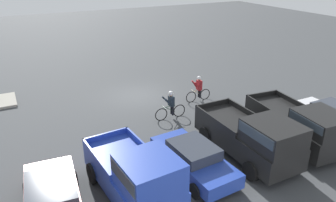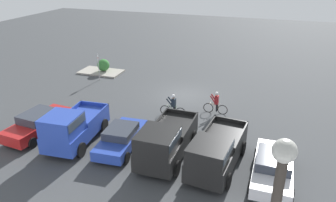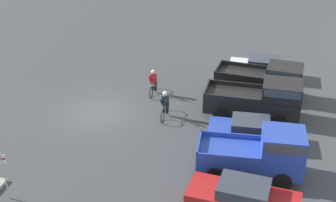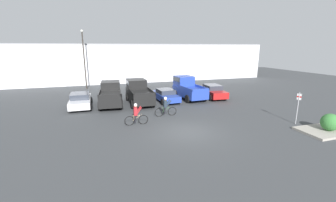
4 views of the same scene
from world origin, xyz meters
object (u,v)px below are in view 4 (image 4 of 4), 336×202
at_px(pickup_truck_0, 111,93).
at_px(pickup_truck_1, 138,91).
at_px(pickup_truck_2, 187,88).
at_px(shrub, 330,122).
at_px(cyclist_0, 166,106).
at_px(lamppost, 84,55).
at_px(sedan_2, 212,91).
at_px(fire_lane_sign, 298,105).
at_px(sedan_0, 80,100).
at_px(sedan_1, 166,95).
at_px(cyclist_1, 136,114).

distance_m(pickup_truck_0, pickup_truck_1, 2.76).
bearing_deg(pickup_truck_2, shrub, -68.05).
bearing_deg(cyclist_0, lamppost, 113.53).
distance_m(pickup_truck_1, cyclist_0, 5.43).
bearing_deg(sedan_2, pickup_truck_2, 169.57).
bearing_deg(cyclist_0, pickup_truck_0, 127.11).
bearing_deg(fire_lane_sign, pickup_truck_1, 134.27).
bearing_deg(pickup_truck_1, shrub, -48.95).
height_order(sedan_0, sedan_1, sedan_0).
relative_size(sedan_2, shrub, 4.12).
relative_size(sedan_2, fire_lane_sign, 1.97).
distance_m(cyclist_0, cyclist_1, 3.06).
xyz_separation_m(pickup_truck_1, sedan_2, (8.40, -0.18, -0.43)).
distance_m(pickup_truck_1, cyclist_1, 6.85).
bearing_deg(sedan_2, shrub, -79.57).
bearing_deg(shrub, fire_lane_sign, 109.10).
height_order(sedan_1, sedan_2, sedan_2).
height_order(pickup_truck_2, cyclist_0, pickup_truck_2).
relative_size(sedan_0, pickup_truck_1, 0.87).
height_order(fire_lane_sign, lamppost, lamppost).
distance_m(cyclist_1, shrub, 13.23).
bearing_deg(lamppost, sedan_1, -51.71).
bearing_deg(pickup_truck_2, cyclist_1, -134.81).
xyz_separation_m(sedan_0, sedan_2, (14.00, -0.04, 0.05)).
relative_size(sedan_0, cyclist_0, 2.47).
distance_m(sedan_2, cyclist_0, 8.76).
bearing_deg(cyclist_1, shrub, -24.53).
bearing_deg(pickup_truck_0, lamppost, 104.73).
distance_m(pickup_truck_0, fire_lane_sign, 16.30).
relative_size(cyclist_0, lamppost, 0.24).
bearing_deg(sedan_0, pickup_truck_2, 2.47).
bearing_deg(pickup_truck_2, sedan_1, -166.01).
bearing_deg(pickup_truck_2, lamppost, 138.53).
xyz_separation_m(pickup_truck_1, fire_lane_sign, (9.91, -10.17, 0.29)).
xyz_separation_m(sedan_1, cyclist_1, (-4.23, -6.35, 0.16)).
height_order(sedan_2, shrub, sedan_2).
bearing_deg(fire_lane_sign, sedan_0, 147.10).
distance_m(pickup_truck_0, sedan_1, 5.60).
bearing_deg(sedan_0, sedan_2, -0.17).
distance_m(cyclist_1, fire_lane_sign, 11.88).
height_order(pickup_truck_2, cyclist_1, pickup_truck_2).
height_order(pickup_truck_2, lamppost, lamppost).
relative_size(sedan_1, shrub, 3.82).
bearing_deg(lamppost, pickup_truck_2, -41.47).
height_order(sedan_0, cyclist_1, cyclist_1).
bearing_deg(cyclist_1, sedan_0, 122.48).
height_order(sedan_1, cyclist_1, cyclist_1).
relative_size(sedan_1, lamppost, 0.57).
bearing_deg(lamppost, fire_lane_sign, -52.86).
xyz_separation_m(sedan_0, pickup_truck_1, (5.60, 0.14, 0.48)).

